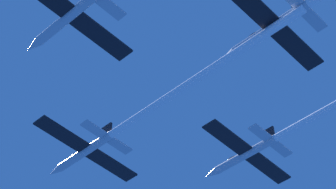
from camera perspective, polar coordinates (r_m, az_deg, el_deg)
name	(u,v)px	position (r m, az deg, el deg)	size (l,w,h in m)	color
jet_lead	(141,115)	(97.77, -2.38, -1.80)	(19.62, 50.28, 3.25)	#B2BAC6
jet_right_wing	(308,120)	(102.15, 12.03, -2.18)	(19.62, 49.53, 3.25)	#B2BAC6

